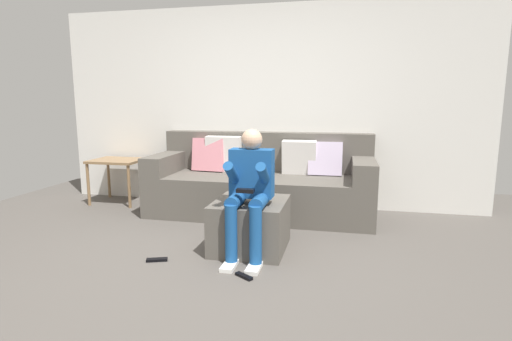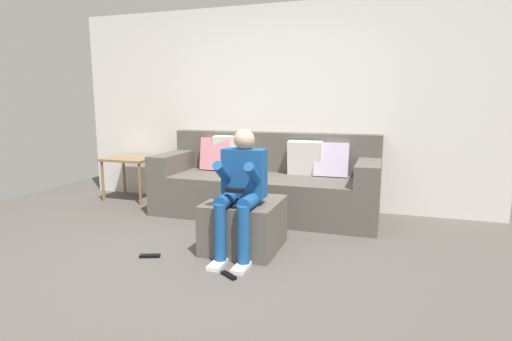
% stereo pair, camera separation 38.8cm
% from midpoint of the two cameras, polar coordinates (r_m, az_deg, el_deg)
% --- Properties ---
extents(ground_plane, '(6.78, 6.78, 0.00)m').
position_cam_midpoint_polar(ground_plane, '(3.15, -5.06, -14.16)').
color(ground_plane, '#544F49').
extents(wall_back, '(5.21, 0.10, 2.40)m').
position_cam_midpoint_polar(wall_back, '(4.97, 4.85, 8.85)').
color(wall_back, silver).
rests_on(wall_back, ground_plane).
extents(couch_sectional, '(2.49, 0.94, 0.91)m').
position_cam_midpoint_polar(couch_sectional, '(4.62, 3.90, -1.88)').
color(couch_sectional, '#59544C').
rests_on(couch_sectional, ground_plane).
extents(ottoman, '(0.61, 0.65, 0.43)m').
position_cam_midpoint_polar(ottoman, '(3.53, 1.51, -7.69)').
color(ottoman, '#59544C').
rests_on(ottoman, ground_plane).
extents(person_seated, '(0.36, 0.55, 1.05)m').
position_cam_midpoint_polar(person_seated, '(3.27, 1.18, -2.26)').
color(person_seated, '#194C8C').
rests_on(person_seated, ground_plane).
extents(side_table, '(0.61, 0.50, 0.55)m').
position_cam_midpoint_polar(side_table, '(5.43, -15.36, 0.94)').
color(side_table, olive).
rests_on(side_table, ground_plane).
extents(remote_near_ottoman, '(0.15, 0.12, 0.02)m').
position_cam_midpoint_polar(remote_near_ottoman, '(3.05, -0.14, -14.67)').
color(remote_near_ottoman, black).
rests_on(remote_near_ottoman, ground_plane).
extents(remote_by_storage_bin, '(0.17, 0.10, 0.02)m').
position_cam_midpoint_polar(remote_by_storage_bin, '(3.47, -11.64, -11.79)').
color(remote_by_storage_bin, black).
rests_on(remote_by_storage_bin, ground_plane).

